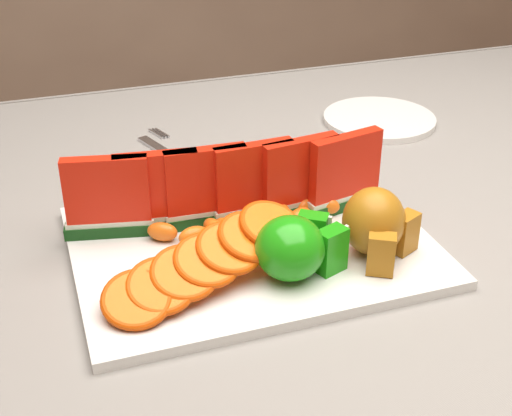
% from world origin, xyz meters
% --- Properties ---
extents(table, '(1.40, 0.90, 0.75)m').
position_xyz_m(table, '(0.00, 0.00, 0.65)').
color(table, '#4C2518').
rests_on(table, ground).
extents(tablecloth, '(1.53, 1.03, 0.20)m').
position_xyz_m(tablecloth, '(0.00, 0.00, 0.72)').
color(tablecloth, gray).
rests_on(tablecloth, table).
extents(platter, '(0.40, 0.30, 0.01)m').
position_xyz_m(platter, '(-0.08, -0.07, 0.76)').
color(platter, silver).
rests_on(platter, tablecloth).
extents(apple_cluster, '(0.11, 0.09, 0.07)m').
position_xyz_m(apple_cluster, '(-0.06, -0.14, 0.80)').
color(apple_cluster, '#3E811D').
rests_on(apple_cluster, platter).
extents(pear_cluster, '(0.09, 0.10, 0.08)m').
position_xyz_m(pear_cluster, '(0.04, -0.13, 0.81)').
color(pear_cluster, '#91500C').
rests_on(pear_cluster, platter).
extents(side_plate, '(0.21, 0.21, 0.01)m').
position_xyz_m(side_plate, '(0.23, 0.23, 0.76)').
color(side_plate, silver).
rests_on(side_plate, tablecloth).
extents(fork, '(0.07, 0.19, 0.00)m').
position_xyz_m(fork, '(-0.11, 0.21, 0.76)').
color(fork, silver).
rests_on(fork, tablecloth).
extents(watermelon_row, '(0.39, 0.07, 0.10)m').
position_xyz_m(watermelon_row, '(-0.09, -0.02, 0.82)').
color(watermelon_row, '#0E390D').
rests_on(watermelon_row, platter).
extents(orange_fan_front, '(0.25, 0.14, 0.06)m').
position_xyz_m(orange_fan_front, '(-0.15, -0.13, 0.80)').
color(orange_fan_front, '#D35704').
rests_on(orange_fan_front, platter).
extents(orange_fan_back, '(0.28, 0.10, 0.04)m').
position_xyz_m(orange_fan_back, '(-0.09, 0.05, 0.79)').
color(orange_fan_back, '#D35704').
rests_on(orange_fan_back, platter).
extents(tangerine_segments, '(0.24, 0.07, 0.02)m').
position_xyz_m(tangerine_segments, '(-0.07, -0.04, 0.78)').
color(tangerine_segments, '#ED4218').
rests_on(tangerine_segments, platter).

